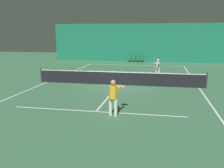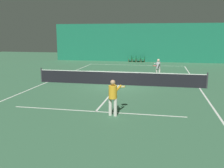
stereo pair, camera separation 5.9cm
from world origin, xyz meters
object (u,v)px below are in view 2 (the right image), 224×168
object	(u,v)px
courtside_chair_2	(139,58)
tennis_net	(119,78)
courtside_chair_0	(131,58)
courtside_chair_3	(143,58)
player_near	(113,95)
player_far	(158,67)
courtside_chair_1	(135,58)

from	to	relation	value
courtside_chair_2	tennis_net	bearing A→B (deg)	-0.16
courtside_chair_0	courtside_chair_3	xyz separation A→B (m)	(1.67, 0.00, 0.00)
player_near	courtside_chair_2	bearing A→B (deg)	16.84
tennis_net	courtside_chair_3	distance (m)	15.30
tennis_net	courtside_chair_0	world-z (taller)	tennis_net
player_near	courtside_chair_0	distance (m)	22.17
player_far	courtside_chair_1	size ratio (longest dim) A/B	1.87
courtside_chair_1	courtside_chair_3	xyz separation A→B (m)	(1.11, 0.00, 0.00)
player_far	courtside_chair_1	world-z (taller)	player_far
player_near	courtside_chair_2	world-z (taller)	player_near
courtside_chair_1	courtside_chair_3	distance (m)	1.11
player_near	courtside_chair_3	xyz separation A→B (m)	(-0.31, 22.08, -0.46)
courtside_chair_2	courtside_chair_3	size ratio (longest dim) A/B	1.00
player_far	courtside_chair_3	size ratio (longest dim) A/B	1.87
courtside_chair_1	courtside_chair_2	world-z (taller)	same
player_near	courtside_chair_1	xyz separation A→B (m)	(-1.42, 22.08, -0.46)
player_near	courtside_chair_1	world-z (taller)	player_near
courtside_chair_2	courtside_chair_3	world-z (taller)	same
player_far	courtside_chair_3	bearing A→B (deg)	-154.57
player_near	courtside_chair_3	size ratio (longest dim) A/B	1.92
tennis_net	courtside_chair_3	size ratio (longest dim) A/B	14.29
courtside_chair_3	courtside_chair_1	bearing A→B (deg)	-90.00
courtside_chair_0	courtside_chair_3	size ratio (longest dim) A/B	1.00
player_near	player_far	bearing A→B (deg)	5.06
tennis_net	courtside_chair_2	bearing A→B (deg)	89.84
courtside_chair_1	courtside_chair_0	bearing A→B (deg)	-90.00
courtside_chair_1	courtside_chair_2	size ratio (longest dim) A/B	1.00
player_far	courtside_chair_2	world-z (taller)	player_far
tennis_net	player_near	xyz separation A→B (m)	(0.91, -6.79, 0.43)
player_near	courtside_chair_1	distance (m)	22.13
courtside_chair_1	tennis_net	bearing A→B (deg)	1.93
player_far	courtside_chair_0	xyz separation A→B (m)	(-3.72, 11.69, -0.43)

